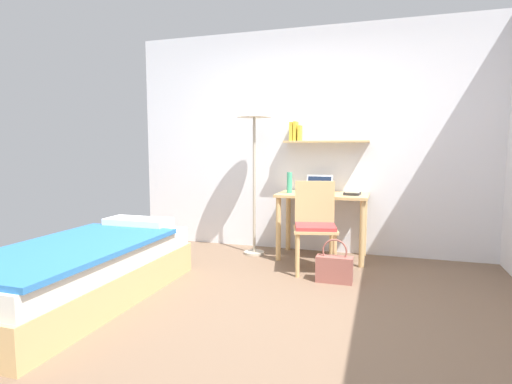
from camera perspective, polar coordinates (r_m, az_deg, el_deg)
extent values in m
plane|color=brown|center=(3.09, 1.18, -17.01)|extent=(5.28, 5.28, 0.00)
cube|color=white|center=(4.82, 8.05, 7.10)|extent=(4.40, 0.05, 2.60)
cube|color=tan|center=(4.66, 9.86, 7.02)|extent=(0.95, 0.22, 0.02)
cube|color=gold|center=(4.75, 5.09, 8.48)|extent=(0.03, 0.17, 0.21)
cube|color=gold|center=(4.75, 5.60, 8.53)|extent=(0.03, 0.15, 0.22)
cube|color=gold|center=(4.75, 6.19, 8.25)|extent=(0.03, 0.14, 0.18)
cube|color=tan|center=(3.58, -23.33, -11.85)|extent=(0.90, 2.04, 0.28)
cube|color=silver|center=(3.52, -23.48, -8.43)|extent=(0.87, 1.98, 0.16)
cube|color=#2D70B7|center=(3.41, -24.91, -7.24)|extent=(0.92, 1.67, 0.04)
cube|color=white|center=(4.11, -16.28, -4.27)|extent=(0.63, 0.28, 0.10)
cube|color=tan|center=(4.50, 9.40, -0.41)|extent=(0.98, 0.57, 0.03)
cylinder|color=tan|center=(4.41, 3.17, -5.22)|extent=(0.06, 0.06, 0.69)
cylinder|color=tan|center=(4.29, 14.74, -5.76)|extent=(0.06, 0.06, 0.69)
cylinder|color=tan|center=(4.87, 4.56, -4.16)|extent=(0.06, 0.06, 0.69)
cylinder|color=tan|center=(4.75, 15.03, -4.61)|extent=(0.06, 0.06, 0.69)
cube|color=tan|center=(3.99, 8.37, -5.28)|extent=(0.49, 0.46, 0.03)
cube|color=#B23838|center=(3.98, 8.38, -4.85)|extent=(0.45, 0.42, 0.04)
cube|color=tan|center=(4.11, 8.28, -1.33)|extent=(0.39, 0.12, 0.41)
cylinder|color=tan|center=(3.88, 5.89, -8.91)|extent=(0.04, 0.04, 0.42)
cylinder|color=tan|center=(3.91, 11.02, -8.91)|extent=(0.04, 0.04, 0.42)
cylinder|color=tan|center=(4.18, 5.81, -7.82)|extent=(0.04, 0.04, 0.42)
cylinder|color=tan|center=(4.20, 10.56, -7.82)|extent=(0.04, 0.04, 0.42)
cylinder|color=#B2A893|center=(4.74, -0.25, -8.54)|extent=(0.24, 0.24, 0.02)
cylinder|color=#B2A893|center=(4.61, -0.25, 0.91)|extent=(0.03, 0.03, 1.54)
cone|color=silver|center=(4.61, -0.26, 11.88)|extent=(0.39, 0.39, 0.22)
cube|color=#B7BABF|center=(4.57, 8.78, -0.04)|extent=(0.30, 0.21, 0.01)
cube|color=#B7BABF|center=(4.62, 8.92, 1.23)|extent=(0.29, 0.10, 0.18)
cube|color=black|center=(4.61, 8.91, 1.19)|extent=(0.26, 0.08, 0.15)
cylinder|color=#42A87F|center=(4.50, 4.74, 1.33)|extent=(0.06, 0.06, 0.23)
cube|color=#333338|center=(4.45, 13.44, -0.18)|extent=(0.18, 0.22, 0.03)
cube|color=silver|center=(4.44, 13.57, 0.18)|extent=(0.16, 0.23, 0.03)
cube|color=#99564C|center=(3.82, 10.99, -10.66)|extent=(0.33, 0.13, 0.24)
torus|color=#99564C|center=(3.77, 11.04, -8.20)|extent=(0.23, 0.02, 0.23)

